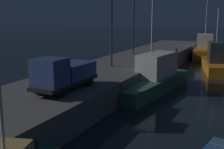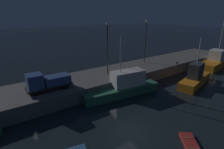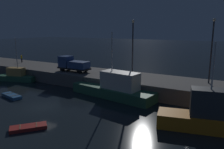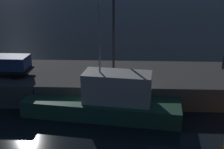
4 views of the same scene
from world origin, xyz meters
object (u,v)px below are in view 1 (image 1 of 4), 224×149
bollard_central (176,50)px  fishing_boat_white (204,50)px  lamp_post_east (134,18)px  utility_truck (64,74)px  fishing_boat_orange (215,62)px  fishing_boat_blue (153,78)px  lamp_post_west (112,19)px

bollard_central → fishing_boat_white: bearing=-12.1°
fishing_boat_white → lamp_post_east: (-15.49, 7.49, 5.67)m
lamp_post_east → utility_truck: bearing=-172.2°
fishing_boat_orange → bollard_central: bearing=63.8°
utility_truck → fishing_boat_blue: bearing=-18.8°
lamp_post_west → utility_truck: size_ratio=1.43×
lamp_post_east → utility_truck: (-21.27, -2.90, -3.71)m
lamp_post_east → lamp_post_west: bearing=-171.0°
fishing_boat_white → lamp_post_west: size_ratio=1.43×
fishing_boat_white → fishing_boat_orange: (-13.96, -3.34, -0.00)m
lamp_post_west → fishing_boat_blue: bearing=-94.3°
fishing_boat_white → bollard_central: (-11.14, 2.40, 0.95)m
fishing_boat_white → lamp_post_east: fishing_boat_white is taller
lamp_post_east → bollard_central: 8.20m
bollard_central → fishing_boat_blue: bearing=-175.2°
fishing_boat_orange → lamp_post_west: bearing=143.1°
fishing_boat_white → fishing_boat_orange: bearing=-166.5°
fishing_boat_white → lamp_post_east: size_ratio=1.42×
fishing_boat_orange → lamp_post_east: bearing=98.0°
lamp_post_east → bollard_central: lamp_post_east is taller
fishing_boat_blue → bollard_central: (15.36, 1.30, 0.97)m
fishing_boat_orange → fishing_boat_blue: bearing=160.5°
fishing_boat_white → utility_truck: fishing_boat_white is taller
fishing_boat_blue → bollard_central: 15.45m
utility_truck → lamp_post_east: bearing=7.8°
lamp_post_east → fishing_boat_orange: bearing=-82.0°
lamp_post_west → utility_truck: lamp_post_west is taller
fishing_boat_blue → fishing_boat_white: bearing=-2.4°
lamp_post_west → fishing_boat_orange: bearing=-36.9°
fishing_boat_blue → fishing_boat_white: 26.52m
fishing_boat_white → bollard_central: fishing_boat_white is taller
fishing_boat_orange → lamp_post_west: size_ratio=1.15×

